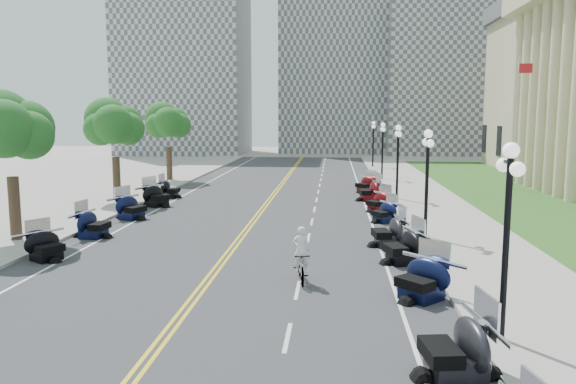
{
  "coord_description": "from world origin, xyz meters",
  "views": [
    {
      "loc": [
        4.35,
        -21.88,
        5.74
      ],
      "look_at": [
        2.12,
        5.28,
        2.0
      ],
      "focal_mm": 35.0,
      "sensor_mm": 36.0,
      "label": 1
    }
  ],
  "objects": [
    {
      "name": "distant_block_b",
      "position": [
        4.0,
        68.0,
        15.0
      ],
      "size": [
        16.0,
        12.0,
        30.0
      ],
      "primitive_type": "cube",
      "color": "gray",
      "rests_on": "ground"
    },
    {
      "name": "lane_dash_14",
      "position": [
        3.2,
        32.0,
        0.01
      ],
      "size": [
        0.12,
        2.0,
        0.0
      ],
      "primitive_type": "cube",
      "color": "white",
      "rests_on": "road"
    },
    {
      "name": "ground",
      "position": [
        0.0,
        0.0,
        0.0
      ],
      "size": [
        160.0,
        160.0,
        0.0
      ],
      "primitive_type": "plane",
      "color": "gray"
    },
    {
      "name": "street_lamp_3",
      "position": [
        8.6,
        16.0,
        2.6
      ],
      "size": [
        0.5,
        1.2,
        4.9
      ],
      "primitive_type": null,
      "color": "black",
      "rests_on": "sidewalk_north"
    },
    {
      "name": "flagpole",
      "position": [
        18.0,
        22.0,
        5.0
      ],
      "size": [
        1.1,
        0.2,
        10.0
      ],
      "primitive_type": null,
      "color": "silver",
      "rests_on": "ground"
    },
    {
      "name": "lane_dash_7",
      "position": [
        3.2,
        4.0,
        0.01
      ],
      "size": [
        0.12,
        2.0,
        0.0
      ],
      "primitive_type": "cube",
      "color": "white",
      "rests_on": "road"
    },
    {
      "name": "lane_dash_17",
      "position": [
        3.2,
        44.0,
        0.01
      ],
      "size": [
        0.12,
        2.0,
        0.0
      ],
      "primitive_type": "cube",
      "color": "white",
      "rests_on": "road"
    },
    {
      "name": "motorcycle_n_5",
      "position": [
        7.08,
        -0.29,
        0.74
      ],
      "size": [
        2.63,
        2.63,
        1.47
      ],
      "primitive_type": null,
      "rotation": [
        0.0,
        0.0,
        -1.27
      ],
      "color": "black",
      "rests_on": "road"
    },
    {
      "name": "motorcycle_n_3",
      "position": [
        7.07,
        -9.96,
        0.77
      ],
      "size": [
        2.51,
        2.51,
        1.55
      ],
      "primitive_type": null,
      "rotation": [
        0.0,
        0.0,
        -1.43
      ],
      "color": "black",
      "rests_on": "road"
    },
    {
      "name": "lane_dash_18",
      "position": [
        3.2,
        48.0,
        0.01
      ],
      "size": [
        0.12,
        2.0,
        0.0
      ],
      "primitive_type": "cube",
      "color": "white",
      "rests_on": "road"
    },
    {
      "name": "edge_line_south",
      "position": [
        -6.4,
        10.0,
        0.01
      ],
      "size": [
        0.12,
        90.0,
        0.0
      ],
      "primitive_type": "cube",
      "color": "white",
      "rests_on": "road"
    },
    {
      "name": "street_lamp_2",
      "position": [
        8.6,
        4.0,
        2.6
      ],
      "size": [
        0.5,
        1.2,
        4.9
      ],
      "primitive_type": null,
      "color": "black",
      "rests_on": "sidewalk_north"
    },
    {
      "name": "motorcycle_n_10",
      "position": [
        6.75,
        20.16,
        0.67
      ],
      "size": [
        2.72,
        2.72,
        1.35
      ],
      "primitive_type": null,
      "rotation": [
        0.0,
        0.0,
        -0.84
      ],
      "color": "#590A0C",
      "rests_on": "road"
    },
    {
      "name": "motorcycle_s_9",
      "position": [
        -7.08,
        16.11,
        0.68
      ],
      "size": [
        2.08,
        2.08,
        1.37
      ],
      "primitive_type": null,
      "rotation": [
        0.0,
        0.0,
        1.5
      ],
      "color": "black",
      "rests_on": "road"
    },
    {
      "name": "lane_dash_15",
      "position": [
        3.2,
        36.0,
        0.01
      ],
      "size": [
        0.12,
        2.0,
        0.0
      ],
      "primitive_type": "cube",
      "color": "white",
      "rests_on": "road"
    },
    {
      "name": "lane_dash_10",
      "position": [
        3.2,
        16.0,
        0.01
      ],
      "size": [
        0.12,
        2.0,
        0.0
      ],
      "primitive_type": "cube",
      "color": "white",
      "rests_on": "road"
    },
    {
      "name": "lawn",
      "position": [
        17.5,
        18.0,
        0.05
      ],
      "size": [
        9.0,
        60.0,
        0.1
      ],
      "primitive_type": "cube",
      "color": "#356023",
      "rests_on": "ground"
    },
    {
      "name": "lane_dash_4",
      "position": [
        3.2,
        -8.0,
        0.01
      ],
      "size": [
        0.12,
        2.0,
        0.0
      ],
      "primitive_type": "cube",
      "color": "white",
      "rests_on": "road"
    },
    {
      "name": "motorcycle_s_7",
      "position": [
        -6.84,
        7.99,
        0.74
      ],
      "size": [
        2.77,
        2.77,
        1.47
      ],
      "primitive_type": null,
      "rotation": [
        0.0,
        0.0,
        1.16
      ],
      "color": "black",
      "rests_on": "road"
    },
    {
      "name": "motorcycle_n_4",
      "position": [
        7.13,
        -4.62,
        0.74
      ],
      "size": [
        2.97,
        2.97,
        1.47
      ],
      "primitive_type": null,
      "rotation": [
        0.0,
        0.0,
        -0.81
      ],
      "color": "black",
      "rests_on": "road"
    },
    {
      "name": "centerline_yellow_a",
      "position": [
        -0.12,
        10.0,
        0.01
      ],
      "size": [
        0.12,
        90.0,
        0.0
      ],
      "primitive_type": "cube",
      "color": "yellow",
      "rests_on": "road"
    },
    {
      "name": "lane_dash_9",
      "position": [
        3.2,
        12.0,
        0.01
      ],
      "size": [
        0.12,
        2.0,
        0.0
      ],
      "primitive_type": "cube",
      "color": "white",
      "rests_on": "road"
    },
    {
      "name": "tree_2",
      "position": [
        -10.0,
        2.0,
        4.75
      ],
      "size": [
        4.8,
        4.8,
        9.2
      ],
      "primitive_type": null,
      "color": "#235619",
      "rests_on": "sidewalk_south"
    },
    {
      "name": "lane_dash_11",
      "position": [
        3.2,
        20.0,
        0.01
      ],
      "size": [
        0.12,
        2.0,
        0.0
      ],
      "primitive_type": "cube",
      "color": "white",
      "rests_on": "road"
    },
    {
      "name": "motorcycle_s_6",
      "position": [
        -6.93,
        3.23,
        0.71
      ],
      "size": [
        2.25,
        2.25,
        1.43
      ],
      "primitive_type": null,
      "rotation": [
        0.0,
        0.0,
        1.46
      ],
      "color": "black",
      "rests_on": "road"
    },
    {
      "name": "tree_3",
      "position": [
        -10.0,
        14.0,
        4.75
      ],
      "size": [
        4.8,
        4.8,
        9.2
      ],
      "primitive_type": null,
      "color": "#235619",
      "rests_on": "sidewalk_south"
    },
    {
      "name": "tree_4",
      "position": [
        -10.0,
        26.0,
        4.75
      ],
      "size": [
        4.8,
        4.8,
        9.2
      ],
      "primitive_type": null,
      "color": "#235619",
      "rests_on": "sidewalk_south"
    },
    {
      "name": "sidewalk_south",
      "position": [
        -10.5,
        10.0,
        0.07
      ],
      "size": [
        5.0,
        90.0,
        0.15
      ],
      "primitive_type": "cube",
      "color": "#9E9991",
      "rests_on": "ground"
    },
    {
      "name": "lane_dash_13",
      "position": [
        3.2,
        28.0,
        0.01
      ],
      "size": [
        0.12,
        2.0,
        0.0
      ],
      "primitive_type": "cube",
      "color": "white",
      "rests_on": "road"
    },
    {
      "name": "motorcycle_n_9",
      "position": [
        6.77,
        15.86,
        0.76
      ],
      "size": [
        2.59,
        2.59,
        1.52
      ],
      "primitive_type": null,
      "rotation": [
        0.0,
        0.0,
        -1.35
      ],
      "color": "#590A0C",
      "rests_on": "road"
    },
    {
      "name": "motorcycle_s_8",
      "position": [
        -6.79,
        12.35,
        0.76
      ],
      "size": [
        2.91,
        2.91,
        1.52
      ],
      "primitive_type": null,
      "rotation": [
        0.0,
        0.0,
        1.12
      ],
      "color": "black",
      "rests_on": "road"
    },
    {
      "name": "street_lamp_1",
      "position": [
        8.6,
        -8.0,
        2.6
      ],
      "size": [
        0.5,
        1.2,
        4.9
      ],
      "primitive_type": null,
      "color": "black",
      "rests_on": "sidewalk_north"
    },
    {
      "name": "lane_dash_19",
      "position": [
        3.2,
        52.0,
        0.01
      ],
      "size": [
        0.12,
        2.0,
        0.0
      ],
      "primitive_type": "cube",
      "color": "white",
      "rests_on": "road"
    },
    {
      "name": "lane_dash_6",
      "position": [
        3.2,
        0.0,
        0.01
      ],
      "size": [
        0.12,
        2.0,
        0.0
      ],
      "primitive_type": "cube",
      "color": "white",
      "rests_on": "road"
    },
    {
      "name": "lane_dash_8",
      "position": [
        3.2,
        8.0,
        0.01
      ],
      "size": [
        0.12,
        2.0,
        0.0
      ],
      "primitive_type": "cube",
      "color": "white",
      "rests_on": "road"
    },
    {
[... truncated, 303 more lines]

